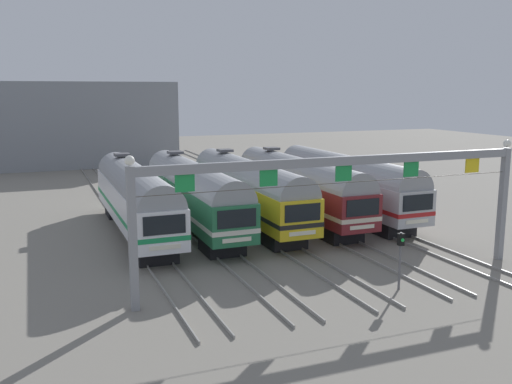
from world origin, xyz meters
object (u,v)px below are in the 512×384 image
at_px(commuter_train_green, 193,192).
at_px(commuter_train_maroon, 298,185).
at_px(commuter_train_stainless, 345,182).
at_px(catenary_gantry, 343,181).
at_px(commuter_train_yellow, 247,188).
at_px(yard_signal_mast, 401,250).
at_px(commuter_train_white, 135,196).

xyz_separation_m(commuter_train_green, commuter_train_maroon, (8.13, 0.00, 0.00)).
height_order(commuter_train_green, commuter_train_maroon, same).
distance_m(commuter_train_green, commuter_train_stainless, 12.20).
bearing_deg(commuter_train_maroon, catenary_gantry, -106.76).
distance_m(commuter_train_yellow, yard_signal_mast, 15.81).
relative_size(commuter_train_white, yard_signal_mast, 6.21).
distance_m(commuter_train_white, catenary_gantry, 15.97).
bearing_deg(commuter_train_yellow, commuter_train_white, 180.00).
xyz_separation_m(commuter_train_stainless, yard_signal_mast, (-6.10, -15.66, -0.65)).
relative_size(commuter_train_green, commuter_train_stainless, 1.00).
relative_size(commuter_train_maroon, commuter_train_stainless, 1.00).
relative_size(commuter_train_yellow, catenary_gantry, 0.84).
xyz_separation_m(commuter_train_stainless, catenary_gantry, (-8.13, -13.49, 2.56)).
relative_size(catenary_gantry, yard_signal_mast, 7.40).
height_order(commuter_train_yellow, commuter_train_maroon, same).
xyz_separation_m(commuter_train_green, yard_signal_mast, (6.10, -15.67, -0.66)).
distance_m(commuter_train_white, commuter_train_maroon, 12.20).
xyz_separation_m(commuter_train_green, commuter_train_yellow, (4.07, 0.00, 0.00)).
xyz_separation_m(commuter_train_white, commuter_train_green, (4.07, 0.00, 0.00)).
height_order(catenary_gantry, yard_signal_mast, catenary_gantry).
relative_size(commuter_train_stainless, catenary_gantry, 0.84).
bearing_deg(commuter_train_yellow, commuter_train_maroon, 0.00).
xyz_separation_m(commuter_train_white, catenary_gantry, (8.13, -13.50, 2.55)).
height_order(commuter_train_white, commuter_train_green, same).
relative_size(commuter_train_white, commuter_train_stainless, 1.00).
distance_m(commuter_train_maroon, commuter_train_stainless, 4.07).
distance_m(commuter_train_maroon, yard_signal_mast, 15.81).
bearing_deg(commuter_train_white, commuter_train_stainless, -0.02).
xyz_separation_m(commuter_train_yellow, yard_signal_mast, (2.03, -15.67, -0.66)).
relative_size(commuter_train_green, catenary_gantry, 0.84).
relative_size(commuter_train_green, commuter_train_yellow, 1.00).
bearing_deg(commuter_train_green, commuter_train_stainless, -0.02).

